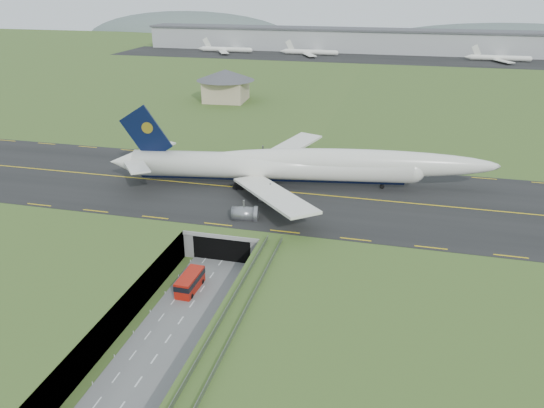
# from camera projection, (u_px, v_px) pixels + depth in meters

# --- Properties ---
(ground) EXTENTS (900.00, 900.00, 0.00)m
(ground) POSITION_uv_depth(u_px,v_px,m) (208.00, 281.00, 99.55)
(ground) COLOR #406026
(ground) RESTS_ON ground
(airfield_deck) EXTENTS (800.00, 800.00, 6.00)m
(airfield_deck) POSITION_uv_depth(u_px,v_px,m) (207.00, 268.00, 98.38)
(airfield_deck) COLOR gray
(airfield_deck) RESTS_ON ground
(trench_road) EXTENTS (12.00, 75.00, 0.20)m
(trench_road) POSITION_uv_depth(u_px,v_px,m) (193.00, 303.00, 92.81)
(trench_road) COLOR slate
(trench_road) RESTS_ON ground
(taxiway) EXTENTS (800.00, 44.00, 0.18)m
(taxiway) POSITION_uv_depth(u_px,v_px,m) (255.00, 189.00, 126.63)
(taxiway) COLOR black
(taxiway) RESTS_ON airfield_deck
(tunnel_portal) EXTENTS (17.00, 22.30, 6.00)m
(tunnel_portal) POSITION_uv_depth(u_px,v_px,m) (235.00, 228.00, 113.17)
(tunnel_portal) COLOR gray
(tunnel_portal) RESTS_ON ground
(guideway) EXTENTS (3.00, 53.00, 7.05)m
(guideway) POSITION_uv_depth(u_px,v_px,m) (231.00, 326.00, 77.95)
(guideway) COLOR #A8A8A3
(guideway) RESTS_ON ground
(jumbo_jet) EXTENTS (92.84, 59.49, 19.93)m
(jumbo_jet) POSITION_uv_depth(u_px,v_px,m) (298.00, 166.00, 126.30)
(jumbo_jet) COLOR white
(jumbo_jet) RESTS_ON ground
(shuttle_tram) EXTENTS (3.12, 7.82, 3.16)m
(shuttle_tram) POSITION_uv_depth(u_px,v_px,m) (190.00, 282.00, 96.04)
(shuttle_tram) COLOR #AE170B
(shuttle_tram) RESTS_ON ground
(service_building) EXTENTS (24.98, 24.98, 12.85)m
(service_building) POSITION_uv_depth(u_px,v_px,m) (226.00, 82.00, 215.71)
(service_building) COLOR #C4AE8D
(service_building) RESTS_ON ground
(cargo_terminal) EXTENTS (320.00, 67.00, 15.60)m
(cargo_terminal) POSITION_uv_depth(u_px,v_px,m) (361.00, 40.00, 361.43)
(cargo_terminal) COLOR #B2B2B2
(cargo_terminal) RESTS_ON ground
(distant_hills) EXTENTS (700.00, 91.00, 60.00)m
(distant_hills) POSITION_uv_depth(u_px,v_px,m) (446.00, 48.00, 470.65)
(distant_hills) COLOR #536462
(distant_hills) RESTS_ON ground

